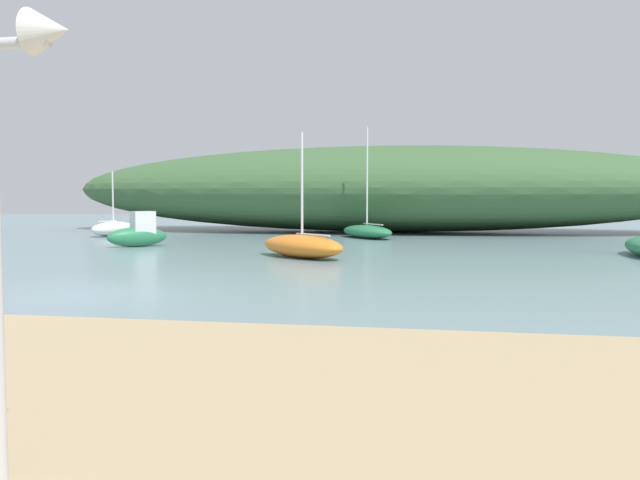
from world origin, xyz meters
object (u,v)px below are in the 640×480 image
sailboat_off_point (302,246)px  motorboat_east_reach (139,233)px  sailboat_mid_channel (367,231)px  sailboat_centre_water (113,228)px

sailboat_off_point → motorboat_east_reach: bearing=154.4°
motorboat_east_reach → sailboat_mid_channel: 11.07m
sailboat_centre_water → sailboat_mid_channel: (12.90, 0.64, -0.04)m
sailboat_mid_channel → sailboat_centre_water: bearing=-177.2°
sailboat_centre_water → sailboat_off_point: size_ratio=0.85×
sailboat_centre_water → sailboat_off_point: sailboat_off_point is taller
sailboat_off_point → motorboat_east_reach: size_ratio=1.75×
sailboat_off_point → motorboat_east_reach: sailboat_off_point is taller
motorboat_east_reach → sailboat_mid_channel: size_ratio=0.44×
sailboat_off_point → sailboat_mid_channel: size_ratio=0.77×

